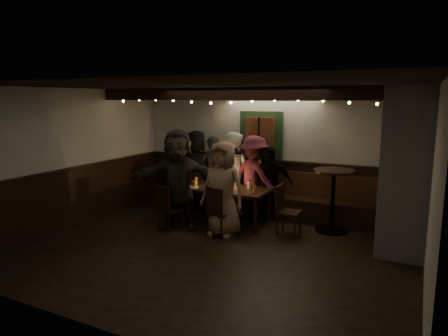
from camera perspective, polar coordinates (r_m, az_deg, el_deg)
The scene contains 13 objects.
room at distance 7.15m, azimuth 11.71°, elevation -1.08°, with size 6.02×5.01×2.62m.
dining_table at distance 7.82m, azimuth -0.67°, elevation -3.19°, with size 1.96×0.84×0.85m.
chair_near_left at distance 7.41m, azimuth -8.16°, elevation -5.32°, with size 0.48×0.48×0.85m.
chair_near_right at distance 7.04m, azimuth -0.84°, elevation -5.83°, with size 0.51×0.51×0.89m.
chair_end at distance 7.25m, azimuth 8.64°, elevation -5.49°, with size 0.40×0.40×0.89m.
high_top at distance 7.51m, azimuth 15.29°, elevation -3.41°, with size 0.72×0.72×1.15m.
person_a at distance 8.73m, azimuth -3.95°, elevation -0.30°, with size 0.85×0.55×1.74m, color black.
person_b at distance 8.60m, azimuth -1.59°, elevation -0.81°, with size 0.59×0.39×1.63m, color black.
person_c at distance 8.44m, azimuth 1.26°, elevation -0.68°, with size 0.84×0.65×1.73m, color silver.
person_d at distance 8.16m, azimuth 4.34°, elevation -1.25°, with size 1.08×0.62×1.68m, color #481724.
person_e at distance 8.03m, azimuth 6.64°, elevation -2.16°, with size 0.87×0.36×1.48m, color black.
person_f at distance 7.42m, azimuth -6.59°, elevation -1.61°, with size 1.74×0.55×1.87m, color #312B21.
person_g at distance 7.01m, azimuth -0.14°, elevation -3.01°, with size 0.83×0.54×1.69m, color #997557.
Camera 1 is at (2.85, -5.37, 2.40)m, focal length 32.00 mm.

